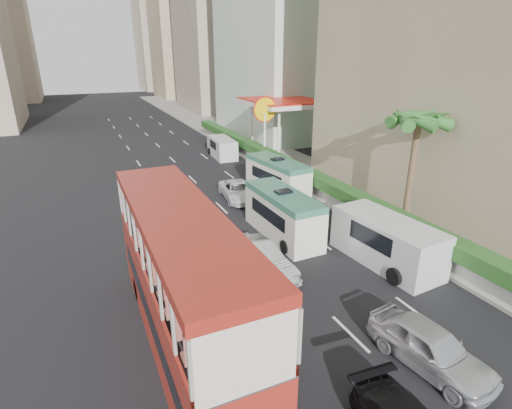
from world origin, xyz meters
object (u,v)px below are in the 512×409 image
minibus_far (277,177)px  palm_tree (411,176)px  panel_van_near (386,241)px  shell_station (283,128)px  van_asset (238,199)px  car_silver_lane_a (258,273)px  panel_van_far (222,148)px  car_silver_lane_b (427,365)px  double_decker_bus (183,282)px  minibus_near (283,215)px

minibus_far → palm_tree: (3.54, -8.99, 2.11)m
panel_van_near → shell_station: (5.56, 21.25, 1.63)m
van_asset → palm_tree: size_ratio=0.68×
palm_tree → shell_station: bearing=83.4°
car_silver_lane_a → shell_station: size_ratio=0.57×
van_asset → shell_station: 13.47m
car_silver_lane_a → minibus_far: minibus_far is taller
panel_van_far → palm_tree: bearing=-77.3°
palm_tree → car_silver_lane_b: bearing=-129.4°
double_decker_bus → minibus_near: size_ratio=1.90×
panel_van_far → palm_tree: 21.46m
car_silver_lane_a → minibus_far: size_ratio=0.80×
car_silver_lane_b → palm_tree: palm_tree is taller
minibus_near → minibus_far: minibus_near is taller
minibus_near → shell_station: 18.72m
car_silver_lane_b → panel_van_far: size_ratio=0.94×
double_decker_bus → minibus_far: (10.26, 12.99, -1.26)m
double_decker_bus → minibus_far: double_decker_bus is taller
car_silver_lane_a → minibus_near: minibus_near is taller
panel_van_far → shell_station: bearing=-16.5°
double_decker_bus → panel_van_near: bearing=9.5°
double_decker_bus → minibus_near: 9.83m
minibus_far → panel_van_near: bearing=-96.0°
palm_tree → shell_station: size_ratio=0.80×
car_silver_lane_a → car_silver_lane_b: 8.10m
van_asset → panel_van_near: panel_van_near is taller
van_asset → minibus_near: (0.02, -6.63, 1.29)m
minibus_far → panel_van_near: minibus_far is taller
panel_van_far → shell_station: shell_station is taller
double_decker_bus → shell_station: size_ratio=1.38×
car_silver_lane_b → minibus_near: 10.92m
panel_van_near → car_silver_lane_a: bearing=161.1°
double_decker_bus → shell_station: shell_station is taller
palm_tree → shell_station: 19.14m
car_silver_lane_b → double_decker_bus: bearing=140.3°
car_silver_lane_b → van_asset: (0.30, 17.47, 0.00)m
car_silver_lane_a → minibus_far: (5.96, 9.68, 1.27)m
double_decker_bus → shell_station: 28.02m
car_silver_lane_b → minibus_far: size_ratio=0.75×
minibus_near → panel_van_near: bearing=-57.6°
palm_tree → panel_van_far: bearing=99.2°
minibus_far → panel_van_far: size_ratio=1.25×
car_silver_lane_a → minibus_far: 11.44m
car_silver_lane_a → van_asset: size_ratio=1.05×
shell_station → car_silver_lane_a: bearing=-120.7°
car_silver_lane_a → double_decker_bus: bearing=-151.7°
car_silver_lane_a → car_silver_lane_b: (2.65, -7.65, 0.00)m
car_silver_lane_b → shell_station: 28.93m
shell_station → panel_van_near: bearing=-104.7°
car_silver_lane_b → palm_tree: bearing=42.9°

